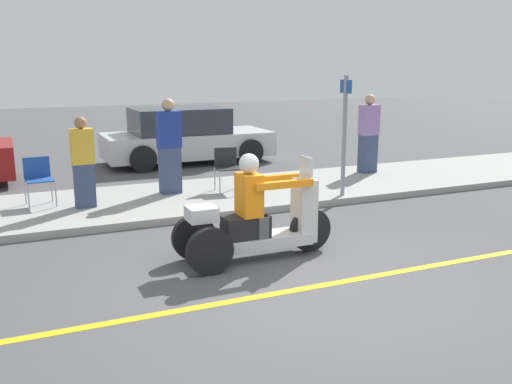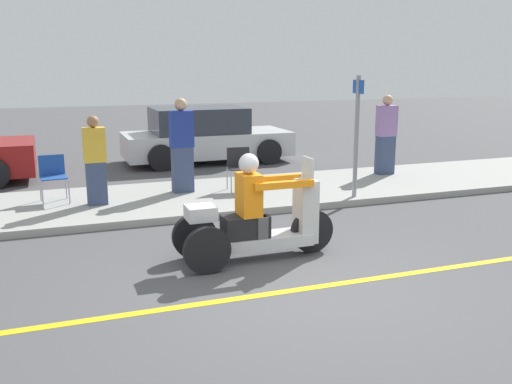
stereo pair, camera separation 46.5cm
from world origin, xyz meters
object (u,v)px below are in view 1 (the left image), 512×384
Objects in this scene: street_sign at (344,131)px; spectator_with_child at (368,135)px; folding_chair_set_back at (227,165)px; parked_car_lot_left at (185,137)px; spectator_far_back at (169,148)px; folding_chair_curbside at (38,176)px; motorcycle_trike at (256,221)px; spectator_end_of_line at (83,164)px.

spectator_with_child is at bearing 44.72° from street_sign.
street_sign is (1.82, -1.25, 0.69)m from folding_chair_set_back.
parked_car_lot_left is 1.93× the size of street_sign.
spectator_far_back is 4.10m from parked_car_lot_left.
spectator_with_child is 0.41× the size of parked_car_lot_left.
spectator_far_back reaches higher than folding_chair_curbside.
spectator_far_back is at bearing 91.74° from motorcycle_trike.
parked_car_lot_left is at bearing 131.52° from spectator_with_child.
street_sign is (2.88, -1.48, 0.34)m from spectator_far_back.
spectator_end_of_line is 2.71m from folding_chair_set_back.
spectator_end_of_line is 0.36× the size of parked_car_lot_left.
folding_chair_set_back is at bearing -95.47° from parked_car_lot_left.
parked_car_lot_left is (3.08, 4.29, -0.19)m from spectator_end_of_line.
motorcycle_trike is at bearing -105.09° from folding_chair_set_back.
spectator_far_back is at bearing 152.87° from street_sign.
motorcycle_trike is 3.65m from folding_chair_set_back.
spectator_end_of_line is (-1.74, 3.29, 0.36)m from motorcycle_trike.
spectator_end_of_line is at bearing 117.90° from motorcycle_trike.
parked_car_lot_left is 5.53m from street_sign.
folding_chair_set_back is 0.19× the size of parked_car_lot_left.
spectator_far_back is at bearing 15.97° from spectator_end_of_line.
spectator_far_back is 2.17× the size of folding_chair_curbside.
motorcycle_trike is 2.63× the size of folding_chair_set_back.
motorcycle_trike is at bearing -140.62° from street_sign.
street_sign reaches higher than parked_car_lot_left.
street_sign is (-1.74, -1.72, 0.36)m from spectator_with_child.
motorcycle_trike is 1.24× the size of spectator_with_child.
spectator_far_back reaches higher than motorcycle_trike.
motorcycle_trike is 1.40× the size of spectator_end_of_line.
spectator_with_child reaches higher than motorcycle_trike.
spectator_with_child is at bearing 3.01° from spectator_far_back.
parked_car_lot_left is (1.45, 3.82, -0.30)m from spectator_far_back.
spectator_far_back is 1.14m from folding_chair_set_back.
spectator_far_back reaches higher than folding_chair_set_back.
motorcycle_trike is 3.74m from spectator_end_of_line.
folding_chair_set_back is 1.00× the size of folding_chair_curbside.
spectator_with_child is (4.62, 0.24, -0.02)m from spectator_far_back.
parked_car_lot_left is (-3.17, 3.58, -0.29)m from spectator_with_child.
street_sign is at bearing -135.28° from spectator_with_child.
street_sign is at bearing -27.13° from spectator_far_back.
street_sign reaches higher than motorcycle_trike.
spectator_far_back is 2.17× the size of folding_chair_set_back.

